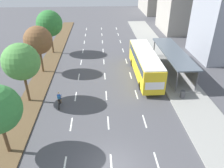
% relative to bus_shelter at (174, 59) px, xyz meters
% --- Properties ---
extents(ground_plane, '(140.00, 140.00, 0.00)m').
position_rel_bus_shelter_xyz_m(ground_plane, '(-9.53, -15.87, -1.87)').
color(ground_plane, '#4C4C51').
extents(median_strip, '(2.60, 52.00, 0.12)m').
position_rel_bus_shelter_xyz_m(median_strip, '(-17.83, 4.13, -1.81)').
color(median_strip, brown).
rests_on(median_strip, ground).
extents(sidewalk_right, '(4.50, 52.00, 0.15)m').
position_rel_bus_shelter_xyz_m(sidewalk_right, '(-0.28, 4.13, -1.79)').
color(sidewalk_right, gray).
rests_on(sidewalk_right, ground).
extents(lane_divider_left, '(0.14, 46.10, 0.01)m').
position_rel_bus_shelter_xyz_m(lane_divider_left, '(-13.03, 1.69, -1.86)').
color(lane_divider_left, white).
rests_on(lane_divider_left, ground).
extents(lane_divider_center, '(0.14, 46.10, 0.01)m').
position_rel_bus_shelter_xyz_m(lane_divider_center, '(-9.53, 1.69, -1.86)').
color(lane_divider_center, white).
rests_on(lane_divider_center, ground).
extents(lane_divider_right, '(0.14, 46.10, 0.01)m').
position_rel_bus_shelter_xyz_m(lane_divider_right, '(-6.03, 1.69, -1.86)').
color(lane_divider_right, white).
rests_on(lane_divider_right, ground).
extents(bus_shelter, '(2.90, 12.11, 2.86)m').
position_rel_bus_shelter_xyz_m(bus_shelter, '(0.00, 0.00, 0.00)').
color(bus_shelter, gray).
rests_on(bus_shelter, sidewalk_right).
extents(bus, '(2.54, 11.29, 3.37)m').
position_rel_bus_shelter_xyz_m(bus, '(-4.28, -1.08, 0.20)').
color(bus, yellow).
rests_on(bus, ground).
extents(cyclist, '(0.46, 1.82, 1.71)m').
position_rel_bus_shelter_xyz_m(cyclist, '(-14.51, -7.52, -1.08)').
color(cyclist, black).
rests_on(cyclist, ground).
extents(median_tree_second, '(3.75, 3.75, 6.47)m').
position_rel_bus_shelter_xyz_m(median_tree_second, '(-18.01, -6.34, 2.83)').
color(median_tree_second, brown).
rests_on(median_tree_second, median_strip).
extents(median_tree_third, '(3.68, 3.68, 6.31)m').
position_rel_bus_shelter_xyz_m(median_tree_third, '(-18.08, 1.03, 2.71)').
color(median_tree_third, brown).
rests_on(median_tree_third, median_strip).
extents(median_tree_fourth, '(4.11, 4.11, 6.92)m').
position_rel_bus_shelter_xyz_m(median_tree_fourth, '(-17.97, 8.40, 3.10)').
color(median_tree_fourth, brown).
rests_on(median_tree_fourth, median_strip).
extents(trash_bin, '(0.52, 0.52, 0.85)m').
position_rel_bus_shelter_xyz_m(trash_bin, '(-1.08, -6.86, -1.29)').
color(trash_bin, '#4C4C51').
rests_on(trash_bin, sidewalk_right).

